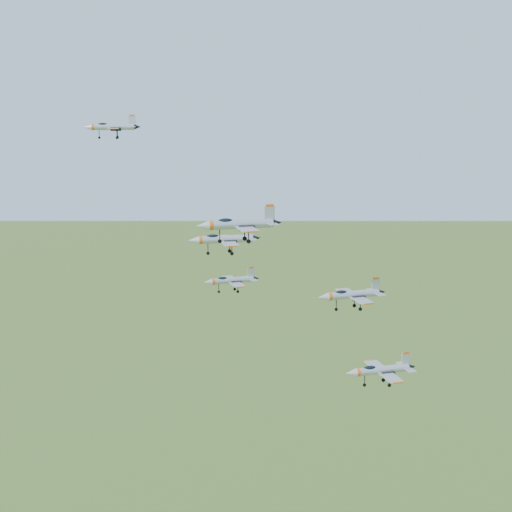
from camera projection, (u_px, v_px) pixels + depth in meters
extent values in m
cylinder|color=#A7ABB3|center=(113.00, 127.00, 129.98)|extent=(7.72, 1.55, 1.11)
cone|color=#A7ABB3|center=(87.00, 127.00, 129.41)|extent=(1.60, 1.20, 1.11)
cone|color=black|center=(138.00, 127.00, 130.53)|extent=(1.25, 1.01, 0.94)
ellipsoid|color=black|center=(103.00, 125.00, 129.66)|extent=(1.92, 0.90, 0.70)
cube|color=#A7ABB3|center=(113.00, 128.00, 127.73)|extent=(2.18, 3.86, 0.12)
cube|color=#A7ABB3|center=(115.00, 128.00, 132.36)|extent=(2.18, 3.86, 0.12)
cube|color=#A7ABB3|center=(132.00, 120.00, 130.18)|extent=(1.28, 0.18, 1.79)
cube|color=#DD580F|center=(132.00, 115.00, 129.99)|extent=(0.94, 0.17, 0.30)
cylinder|color=#A7ABB3|center=(226.00, 239.00, 126.07)|extent=(9.70, 1.66, 1.40)
cone|color=#A7ABB3|center=(193.00, 240.00, 124.87)|extent=(1.97, 1.45, 1.40)
cone|color=black|center=(257.00, 238.00, 127.23)|extent=(1.54, 1.23, 1.19)
ellipsoid|color=black|center=(213.00, 237.00, 125.48)|extent=(2.39, 1.07, 0.89)
cube|color=#A7ABB3|center=(230.00, 244.00, 123.29)|extent=(2.60, 4.79, 0.15)
cube|color=#A7ABB3|center=(224.00, 238.00, 129.05)|extent=(2.60, 4.79, 0.15)
cube|color=#A7ABB3|center=(250.00, 230.00, 126.69)|extent=(1.61, 0.17, 2.26)
cube|color=#DD580F|center=(250.00, 224.00, 126.45)|extent=(1.19, 0.18, 0.38)
cylinder|color=#A7ABB3|center=(241.00, 224.00, 108.31)|extent=(10.03, 2.19, 1.44)
cone|color=#A7ABB3|center=(202.00, 226.00, 106.80)|extent=(2.09, 1.58, 1.44)
cone|color=black|center=(277.00, 223.00, 109.76)|extent=(1.64, 1.34, 1.22)
ellipsoid|color=black|center=(225.00, 221.00, 107.58)|extent=(2.50, 1.21, 0.91)
cube|color=#A7ABB3|center=(247.00, 229.00, 105.49)|extent=(2.90, 5.04, 0.15)
cube|color=#A7ABB3|center=(238.00, 223.00, 111.35)|extent=(2.90, 5.04, 0.15)
cube|color=#A7ABB3|center=(270.00, 213.00, 109.15)|extent=(1.66, 0.26, 2.32)
cube|color=#DD580F|center=(270.00, 205.00, 108.90)|extent=(1.22, 0.25, 0.39)
cylinder|color=#A7ABB3|center=(233.00, 280.00, 137.58)|extent=(8.42, 2.35, 1.20)
cone|color=#A7ABB3|center=(207.00, 282.00, 136.01)|extent=(1.82, 1.42, 1.20)
cone|color=black|center=(256.00, 278.00, 139.08)|extent=(1.43, 1.19, 1.02)
ellipsoid|color=black|center=(222.00, 279.00, 136.85)|extent=(2.14, 1.14, 0.76)
cube|color=#A7ABB3|center=(237.00, 284.00, 135.28)|extent=(2.67, 4.33, 0.13)
cube|color=#A7ABB3|center=(230.00, 278.00, 140.09)|extent=(2.67, 4.33, 0.13)
cube|color=#A7ABB3|center=(251.00, 273.00, 138.51)|extent=(1.39, 0.30, 1.94)
cube|color=#DD580F|center=(251.00, 267.00, 138.30)|extent=(1.03, 0.27, 0.32)
cylinder|color=#A7ABB3|center=(353.00, 295.00, 112.97)|extent=(8.81, 2.39, 1.26)
cone|color=#A7ABB3|center=(323.00, 297.00, 111.37)|extent=(1.89, 1.48, 1.26)
cone|color=black|center=(382.00, 292.00, 114.51)|extent=(1.48, 1.24, 1.07)
ellipsoid|color=black|center=(341.00, 293.00, 112.22)|extent=(2.23, 1.18, 0.80)
cube|color=#A7ABB3|center=(362.00, 300.00, 110.55)|extent=(2.77, 4.52, 0.14)
cube|color=#A7ABB3|center=(347.00, 292.00, 115.60)|extent=(2.77, 4.52, 0.14)
cube|color=#A7ABB3|center=(376.00, 285.00, 113.92)|extent=(1.46, 0.31, 2.03)
cube|color=#DD580F|center=(376.00, 278.00, 113.70)|extent=(1.07, 0.27, 0.34)
cylinder|color=#A7ABB3|center=(382.00, 370.00, 128.84)|extent=(10.30, 2.33, 1.47)
cone|color=#A7ABB3|center=(351.00, 373.00, 127.24)|extent=(2.16, 1.64, 1.47)
cone|color=black|center=(412.00, 367.00, 130.38)|extent=(1.69, 1.38, 1.25)
ellipsoid|color=black|center=(370.00, 368.00, 128.08)|extent=(2.58, 1.27, 0.94)
cube|color=#A7ABB3|center=(391.00, 377.00, 125.96)|extent=(3.02, 5.19, 0.16)
cube|color=#A7ABB3|center=(376.00, 365.00, 131.96)|extent=(3.02, 5.19, 0.16)
cube|color=#A7ABB3|center=(406.00, 359.00, 129.75)|extent=(1.71, 0.28, 2.38)
cube|color=#DD580F|center=(406.00, 353.00, 129.50)|extent=(1.26, 0.26, 0.40)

